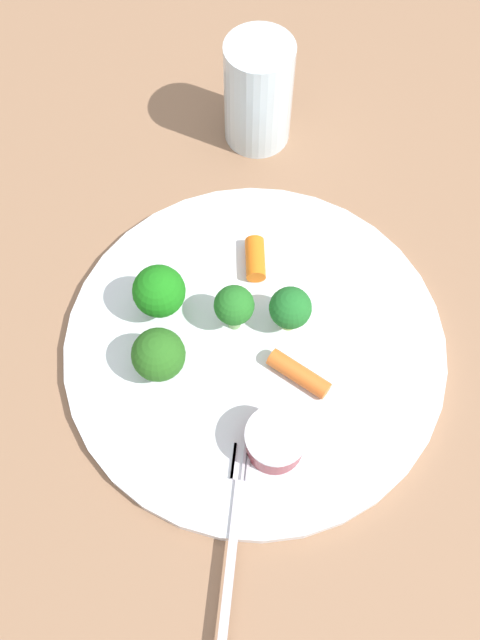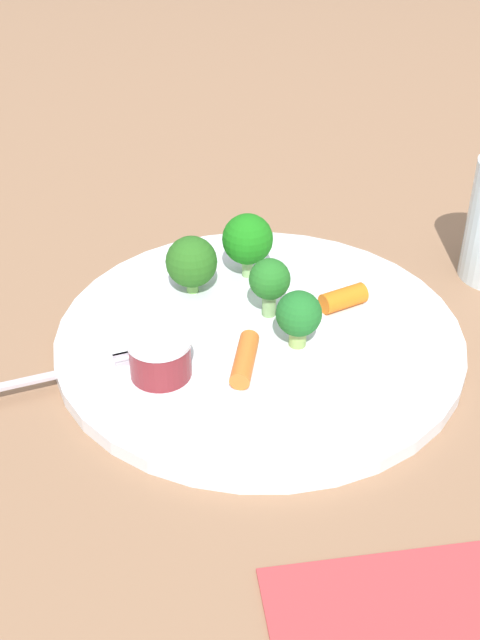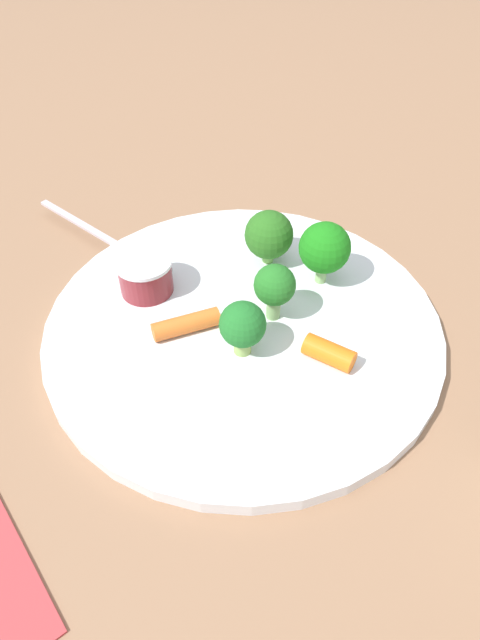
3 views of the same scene
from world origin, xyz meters
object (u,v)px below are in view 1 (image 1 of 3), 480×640
(broccoli_floret_3, at_px, (234,306))
(fork, at_px, (231,560))
(plate, at_px, (255,346))
(carrot_stick_1, at_px, (299,374))
(drinking_glass, at_px, (258,94))
(broccoli_floret_1, at_px, (290,309))
(carrot_stick_0, at_px, (255,259))
(broccoli_floret_0, at_px, (158,355))
(sauce_cup, at_px, (275,441))
(broccoli_floret_2, at_px, (159,292))

(broccoli_floret_3, xyz_separation_m, fork, (0.19, 0.03, -0.03))
(plate, xyz_separation_m, fork, (0.17, 0.01, 0.01))
(fork, bearing_deg, plate, -176.39)
(broccoli_floret_3, height_order, fork, broccoli_floret_3)
(carrot_stick_1, bearing_deg, drinking_glass, -163.65)
(broccoli_floret_1, distance_m, carrot_stick_1, 0.05)
(carrot_stick_0, bearing_deg, drinking_glass, -171.46)
(broccoli_floret_0, bearing_deg, broccoli_floret_1, 121.38)
(sauce_cup, height_order, carrot_stick_0, sauce_cup)
(plate, xyz_separation_m, broccoli_floret_2, (-0.02, -0.08, 0.04))
(sauce_cup, xyz_separation_m, broccoli_floret_1, (-0.11, -0.00, 0.01))
(plate, relative_size, carrot_stick_1, 5.94)
(broccoli_floret_2, bearing_deg, broccoli_floret_0, 11.59)
(broccoli_floret_2, distance_m, drinking_glass, 0.22)
(plate, xyz_separation_m, broccoli_floret_3, (-0.01, -0.02, 0.04))
(carrot_stick_0, bearing_deg, broccoli_floret_2, -49.12)
(sauce_cup, xyz_separation_m, broccoli_floret_0, (-0.05, -0.10, 0.01))
(plate, xyz_separation_m, carrot_stick_0, (-0.08, -0.01, 0.01))
(carrot_stick_0, height_order, carrot_stick_1, carrot_stick_0)
(broccoli_floret_1, bearing_deg, broccoli_floret_0, -58.62)
(broccoli_floret_0, distance_m, carrot_stick_0, 0.13)
(fork, xyz_separation_m, drinking_glass, (-0.40, -0.05, 0.04))
(broccoli_floret_2, bearing_deg, drinking_glass, 168.12)
(broccoli_floret_0, xyz_separation_m, carrot_stick_1, (-0.01, 0.11, -0.02))
(sauce_cup, bearing_deg, carrot_stick_0, -165.49)
(plate, height_order, carrot_stick_0, carrot_stick_0)
(plate, distance_m, broccoli_floret_0, 0.09)
(carrot_stick_1, xyz_separation_m, fork, (0.15, -0.03, -0.01))
(broccoli_floret_0, relative_size, broccoli_floret_2, 0.87)
(plate, distance_m, fork, 0.17)
(broccoli_floret_2, bearing_deg, carrot_stick_1, 71.80)
(broccoli_floret_1, bearing_deg, carrot_stick_0, -145.14)
(carrot_stick_0, bearing_deg, plate, 9.30)
(sauce_cup, bearing_deg, carrot_stick_1, 170.35)
(sauce_cup, bearing_deg, fork, -11.67)
(sauce_cup, distance_m, fork, 0.09)
(sauce_cup, relative_size, fork, 0.26)
(sauce_cup, xyz_separation_m, carrot_stick_0, (-0.16, -0.04, -0.01))
(sauce_cup, distance_m, carrot_stick_1, 0.06)
(broccoli_floret_1, relative_size, carrot_stick_1, 0.86)
(broccoli_floret_1, xyz_separation_m, broccoli_floret_2, (0.01, -0.11, 0.01))
(carrot_stick_1, bearing_deg, broccoli_floret_0, -83.92)
(carrot_stick_0, bearing_deg, sauce_cup, 14.51)
(carrot_stick_0, distance_m, carrot_stick_1, 0.11)
(sauce_cup, relative_size, broccoli_floret_3, 0.94)
(sauce_cup, distance_m, drinking_glass, 0.32)
(plate, height_order, sauce_cup, sauce_cup)
(broccoli_floret_3, distance_m, drinking_glass, 0.22)
(broccoli_floret_2, distance_m, carrot_stick_0, 0.10)
(carrot_stick_1, relative_size, fork, 0.30)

